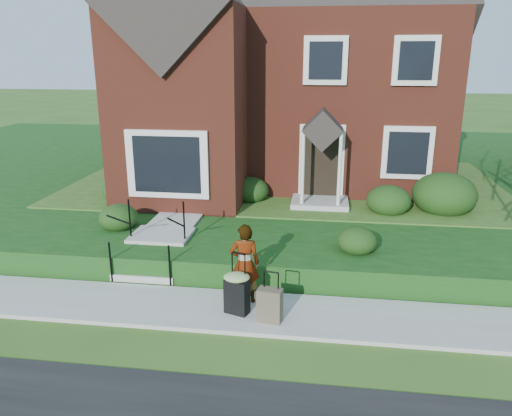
% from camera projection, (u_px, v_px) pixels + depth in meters
% --- Properties ---
extents(ground, '(120.00, 120.00, 0.00)m').
position_uv_depth(ground, '(251.00, 314.00, 9.55)').
color(ground, '#2D5119').
rests_on(ground, ground).
extents(sidewalk, '(60.00, 1.60, 0.08)m').
position_uv_depth(sidewalk, '(251.00, 312.00, 9.54)').
color(sidewalk, '#9E9B93').
rests_on(sidewalk, ground).
extents(terrace, '(44.00, 20.00, 0.60)m').
position_uv_depth(terrace, '(395.00, 175.00, 19.26)').
color(terrace, '#123C10').
rests_on(terrace, ground).
extents(walkway, '(1.20, 6.00, 0.06)m').
position_uv_depth(walkway, '(191.00, 204.00, 14.42)').
color(walkway, '#9E9B93').
rests_on(walkway, terrace).
extents(main_house, '(10.40, 10.20, 9.40)m').
position_uv_depth(main_house, '(285.00, 39.00, 17.12)').
color(main_house, maroon).
rests_on(main_house, terrace).
extents(front_steps, '(1.40, 2.02, 1.50)m').
position_uv_depth(front_steps, '(155.00, 249.00, 11.48)').
color(front_steps, '#9E9B93').
rests_on(front_steps, ground).
extents(foundation_shrubs, '(10.54, 4.65, 1.21)m').
position_uv_depth(foundation_shrubs, '(316.00, 194.00, 13.71)').
color(foundation_shrubs, black).
rests_on(foundation_shrubs, terrace).
extents(woman, '(0.64, 0.46, 1.61)m').
position_uv_depth(woman, '(245.00, 264.00, 9.65)').
color(woman, '#999999').
rests_on(woman, sidewalk).
extents(suitcase_black, '(0.60, 0.54, 1.19)m').
position_uv_depth(suitcase_black, '(237.00, 290.00, 9.31)').
color(suitcase_black, black).
rests_on(suitcase_black, sidewalk).
extents(suitcase_olive, '(0.48, 0.32, 0.96)m').
position_uv_depth(suitcase_olive, '(270.00, 305.00, 9.06)').
color(suitcase_olive, brown).
rests_on(suitcase_olive, sidewalk).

